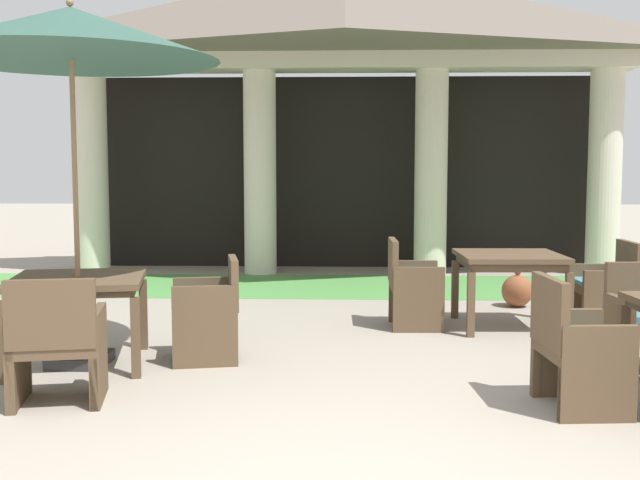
# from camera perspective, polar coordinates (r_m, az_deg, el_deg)

# --- Properties ---
(background_pavilion) EXTENTS (8.92, 3.10, 4.59)m
(background_pavilion) POSITION_cam_1_polar(r_m,az_deg,el_deg) (11.96, 1.89, 14.60)
(background_pavilion) COLOR beige
(background_pavilion) RESTS_ON ground
(lawn_strip) EXTENTS (10.72, 2.15, 0.01)m
(lawn_strip) POSITION_cam_1_polar(r_m,az_deg,el_deg) (10.60, 1.80, -3.38)
(lawn_strip) COLOR #519347
(lawn_strip) RESTS_ON ground
(patio_table_near_foreground) EXTENTS (1.22, 1.22, 0.73)m
(patio_table_near_foreground) POSITION_cam_1_polar(r_m,az_deg,el_deg) (6.64, -17.32, -3.35)
(patio_table_near_foreground) COLOR brown
(patio_table_near_foreground) RESTS_ON ground
(patio_umbrella_near_foreground) EXTENTS (2.35, 2.35, 2.94)m
(patio_umbrella_near_foreground) POSITION_cam_1_polar(r_m,az_deg,el_deg) (6.64, -17.82, 14.04)
(patio_umbrella_near_foreground) COLOR #2D2D2D
(patio_umbrella_near_foreground) RESTS_ON ground
(patio_chair_near_foreground_east) EXTENTS (0.63, 0.65, 0.86)m
(patio_chair_near_foreground_east) POSITION_cam_1_polar(r_m,az_deg,el_deg) (6.61, -8.16, -5.26)
(patio_chair_near_foreground_east) COLOR brown
(patio_chair_near_foreground_east) RESTS_ON ground
(patio_chair_near_foreground_south) EXTENTS (0.70, 0.66, 0.89)m
(patio_chair_near_foreground_south) POSITION_cam_1_polar(r_m,az_deg,el_deg) (5.65, -18.74, -7.34)
(patio_chair_near_foreground_south) COLOR brown
(patio_chair_near_foreground_south) RESTS_ON ground
(patio_table_mid_left) EXTENTS (1.03, 1.03, 0.75)m
(patio_table_mid_left) POSITION_cam_1_polar(r_m,az_deg,el_deg) (8.06, 13.73, -1.66)
(patio_table_mid_left) COLOR brown
(patio_table_mid_left) RESTS_ON ground
(patio_chair_mid_left_east) EXTENTS (0.58, 0.61, 0.88)m
(patio_chair_mid_left_east) POSITION_cam_1_polar(r_m,az_deg,el_deg) (8.37, 20.26, -3.35)
(patio_chair_mid_left_east) COLOR brown
(patio_chair_mid_left_east) RESTS_ON ground
(patio_chair_mid_left_west) EXTENTS (0.53, 0.61, 0.90)m
(patio_chair_mid_left_west) POSITION_cam_1_polar(r_m,az_deg,el_deg) (7.93, 6.76, -3.40)
(patio_chair_mid_left_west) COLOR brown
(patio_chair_mid_left_west) RESTS_ON ground
(patio_chair_mid_right_west) EXTENTS (0.55, 0.67, 0.89)m
(patio_chair_mid_right_west) POSITION_cam_1_polar(r_m,az_deg,el_deg) (5.52, 18.25, -7.62)
(patio_chair_mid_right_west) COLOR brown
(patio_chair_mid_right_west) RESTS_ON ground
(terracotta_urn) EXTENTS (0.36, 0.36, 0.45)m
(terracotta_urn) POSITION_cam_1_polar(r_m,az_deg,el_deg) (9.31, 14.27, -3.63)
(terracotta_urn) COLOR brown
(terracotta_urn) RESTS_ON ground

